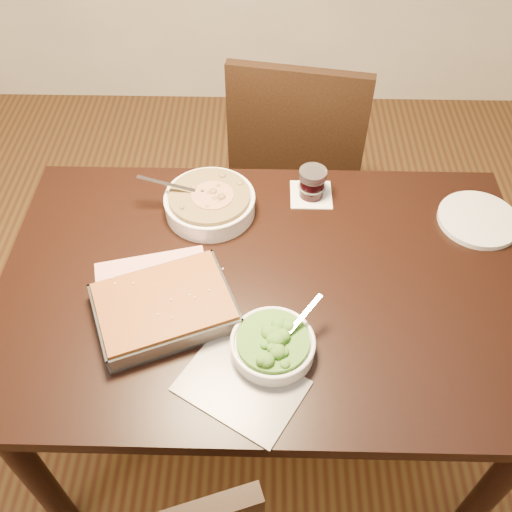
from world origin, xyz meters
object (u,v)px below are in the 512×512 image
(table, at_px, (266,303))
(wine_tumbler, at_px, (312,182))
(stew_bowl, at_px, (210,202))
(baking_dish, at_px, (164,307))
(chair_far, at_px, (298,157))
(dinner_plate, at_px, (478,220))
(broccoli_bowl, at_px, (273,344))

(table, height_order, wine_tumbler, wine_tumbler)
(stew_bowl, bearing_deg, wine_tumbler, 14.37)
(baking_dish, relative_size, wine_tumbler, 4.37)
(stew_bowl, height_order, chair_far, chair_far)
(table, height_order, dinner_plate, dinner_plate)
(stew_bowl, bearing_deg, table, -57.15)
(stew_bowl, distance_m, wine_tumbler, 0.31)
(baking_dish, bearing_deg, chair_far, 45.08)
(wine_tumbler, bearing_deg, table, -111.01)
(table, distance_m, chair_far, 0.77)
(stew_bowl, xyz_separation_m, broccoli_bowl, (0.18, -0.47, -0.01))
(broccoli_bowl, height_order, wine_tumbler, wine_tumbler)
(table, xyz_separation_m, chair_far, (0.11, 0.76, -0.10))
(stew_bowl, height_order, wine_tumbler, stew_bowl)
(broccoli_bowl, distance_m, baking_dish, 0.28)
(table, relative_size, dinner_plate, 6.16)
(wine_tumbler, relative_size, dinner_plate, 0.40)
(wine_tumbler, bearing_deg, chair_far, 92.31)
(table, xyz_separation_m, baking_dish, (-0.25, -0.11, 0.12))
(broccoli_bowl, distance_m, chair_far, 1.00)
(broccoli_bowl, height_order, dinner_plate, broccoli_bowl)
(stew_bowl, relative_size, wine_tumbler, 3.23)
(table, distance_m, dinner_plate, 0.65)
(broccoli_bowl, distance_m, dinner_plate, 0.73)
(wine_tumbler, bearing_deg, dinner_plate, -12.07)
(table, relative_size, broccoli_bowl, 7.02)
(stew_bowl, relative_size, baking_dish, 0.74)
(baking_dish, bearing_deg, table, 1.35)
(broccoli_bowl, bearing_deg, chair_far, 84.35)
(broccoli_bowl, bearing_deg, table, 94.13)
(baking_dish, xyz_separation_m, wine_tumbler, (0.38, 0.44, 0.02))
(table, distance_m, stew_bowl, 0.33)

